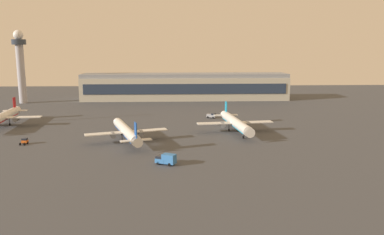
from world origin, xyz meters
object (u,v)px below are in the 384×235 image
(control_tower, at_px, (20,62))
(cargo_loader, at_px, (212,116))
(airplane_taxiway_distant, at_px, (127,131))
(airplane_far_stand, at_px, (2,117))
(pushback_tug, at_px, (25,141))
(catering_truck, at_px, (166,159))
(airplane_terminal_side, at_px, (235,123))

(control_tower, distance_m, cargo_loader, 122.32)
(airplane_taxiway_distant, distance_m, cargo_loader, 55.49)
(airplane_far_stand, relative_size, cargo_loader, 8.69)
(airplane_taxiway_distant, bearing_deg, pushback_tug, 165.85)
(control_tower, relative_size, cargo_loader, 9.29)
(airplane_far_stand, distance_m, cargo_loader, 89.36)
(airplane_far_stand, distance_m, catering_truck, 88.25)
(airplane_taxiway_distant, bearing_deg, control_tower, 108.35)
(pushback_tug, relative_size, catering_truck, 0.53)
(control_tower, relative_size, airplane_taxiway_distant, 1.19)
(airplane_taxiway_distant, relative_size, catering_truck, 5.82)
(airplane_taxiway_distant, xyz_separation_m, cargo_loader, (33.55, 44.13, -2.36))
(airplane_terminal_side, bearing_deg, pushback_tug, 5.98)
(pushback_tug, distance_m, catering_truck, 54.29)
(catering_truck, bearing_deg, airplane_terminal_side, -4.84)
(cargo_loader, height_order, catering_truck, catering_truck)
(airplane_far_stand, xyz_separation_m, cargo_loader, (87.85, 16.09, -2.67))
(airplane_terminal_side, relative_size, airplane_far_stand, 0.96)
(cargo_loader, bearing_deg, airplane_taxiway_distant, -6.91)
(cargo_loader, xyz_separation_m, pushback_tug, (-67.43, -46.48, -0.11))
(airplane_terminal_side, relative_size, catering_truck, 6.25)
(control_tower, height_order, catering_truck, control_tower)
(control_tower, bearing_deg, airplane_terminal_side, -37.11)
(control_tower, bearing_deg, airplane_taxiway_distant, -53.53)
(airplane_terminal_side, xyz_separation_m, airplane_far_stand, (-94.12, 14.47, 0.15))
(catering_truck, bearing_deg, cargo_loader, 11.98)
(airplane_far_stand, bearing_deg, control_tower, -79.58)
(control_tower, bearing_deg, airplane_far_stand, -75.08)
(control_tower, distance_m, airplane_far_stand, 76.34)
(cargo_loader, bearing_deg, catering_truck, 15.23)
(cargo_loader, bearing_deg, control_tower, -86.90)
(airplane_taxiway_distant, xyz_separation_m, airplane_terminal_side, (39.81, 13.58, 0.16))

